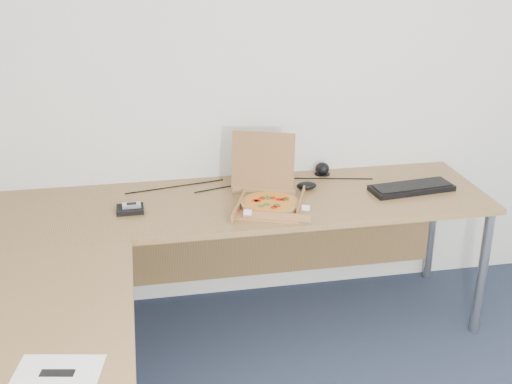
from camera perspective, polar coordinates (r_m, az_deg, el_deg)
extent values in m
cube|color=olive|center=(3.30, -1.24, -0.96)|extent=(2.50, 0.70, 0.03)
cube|color=olive|center=(2.33, -19.31, -13.19)|extent=(0.70, 1.50, 0.03)
cylinder|color=gray|center=(4.06, 15.04, -2.75)|extent=(0.05, 0.05, 0.70)
cube|color=#A46D3F|center=(3.20, 1.23, -1.35)|extent=(0.32, 0.32, 0.01)
cube|color=#A46D3F|center=(3.30, 0.61, 2.49)|extent=(0.32, 0.06, 0.31)
cylinder|color=tan|center=(3.20, 1.23, -1.09)|extent=(0.29, 0.29, 0.02)
cylinder|color=#AE2C15|center=(3.19, 1.23, -0.86)|extent=(0.25, 0.25, 0.00)
cylinder|color=white|center=(3.38, 0.63, 1.12)|extent=(0.08, 0.08, 0.13)
cube|color=black|center=(3.50, 13.36, 0.33)|extent=(0.45, 0.20, 0.03)
ellipsoid|color=black|center=(3.43, 4.41, 0.56)|extent=(0.11, 0.08, 0.04)
cube|color=black|center=(3.22, -10.88, -1.49)|extent=(0.13, 0.11, 0.02)
cube|color=#B2B5BA|center=(3.22, -10.76, -1.14)|extent=(0.09, 0.05, 0.02)
cube|color=white|center=(2.20, -16.88, -14.83)|extent=(0.30, 0.24, 0.00)
ellipsoid|color=black|center=(3.64, 5.79, 2.09)|extent=(0.09, 0.09, 0.07)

